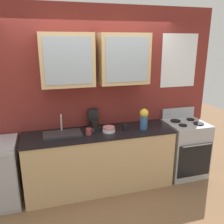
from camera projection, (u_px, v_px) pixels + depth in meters
name	position (u px, v px, depth m)	size (l,w,h in m)	color
ground_plane	(100.00, 186.00, 3.82)	(10.00, 10.00, 0.00)	brown
back_wall_unit	(95.00, 88.00, 3.67)	(3.95, 0.46, 2.73)	maroon
counter	(100.00, 160.00, 3.69)	(2.23, 0.64, 0.92)	tan
stove_range	(184.00, 148.00, 4.08)	(0.64, 0.65, 1.10)	#ADAFB5
sink_faucet	(62.00, 133.00, 3.43)	(0.54, 0.29, 0.29)	#2D2D30
bowl_stack	(109.00, 129.00, 3.55)	(0.19, 0.19, 0.08)	white
vase	(144.00, 118.00, 3.63)	(0.13, 0.13, 0.32)	#33598C
cup_near_sink	(89.00, 131.00, 3.44)	(0.12, 0.08, 0.10)	#993838
cup_near_bowls	(125.00, 127.00, 3.64)	(0.10, 0.07, 0.08)	black
coffee_maker	(94.00, 121.00, 3.70)	(0.17, 0.20, 0.29)	black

